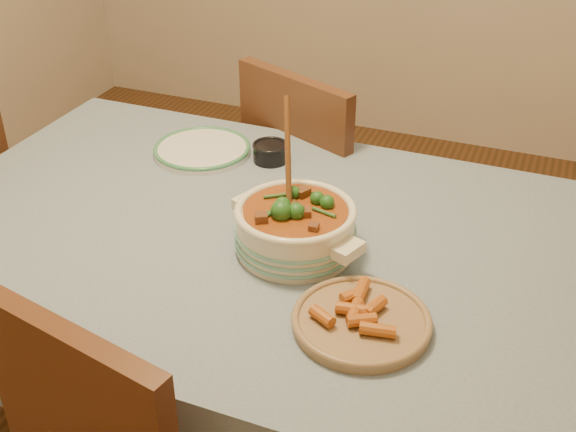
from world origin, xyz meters
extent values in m
cube|color=brown|center=(0.00, 0.00, 0.72)|extent=(1.60, 1.00, 0.05)
cube|color=#7F94A5|center=(0.00, 0.00, 0.75)|extent=(1.68, 1.08, 0.01)
cylinder|color=brown|center=(-0.73, 0.43, 0.35)|extent=(0.07, 0.07, 0.70)
cylinder|color=brown|center=(0.73, 0.43, 0.35)|extent=(0.07, 0.07, 0.70)
cylinder|color=#EDE6C6|center=(0.11, -0.04, 0.81)|extent=(0.34, 0.34, 0.10)
torus|color=#EDE6C6|center=(0.11, -0.04, 0.86)|extent=(0.27, 0.27, 0.02)
cube|color=#EDE6C6|center=(0.25, -0.09, 0.82)|extent=(0.06, 0.08, 0.03)
cube|color=#EDE6C6|center=(-0.03, 0.01, 0.82)|extent=(0.06, 0.08, 0.03)
cylinder|color=#984416|center=(0.11, -0.04, 0.85)|extent=(0.23, 0.23, 0.02)
cylinder|color=white|center=(-0.31, 0.31, 0.77)|extent=(0.36, 0.36, 0.02)
torus|color=#3D885B|center=(-0.31, 0.31, 0.77)|extent=(0.27, 0.27, 0.01)
cylinder|color=black|center=(-0.12, 0.34, 0.78)|extent=(0.11, 0.11, 0.05)
torus|color=black|center=(-0.12, 0.34, 0.80)|extent=(0.10, 0.10, 0.01)
cylinder|color=black|center=(-0.12, 0.34, 0.79)|extent=(0.08, 0.08, 0.01)
cylinder|color=#997554|center=(0.32, -0.24, 0.77)|extent=(0.30, 0.30, 0.02)
torus|color=#997554|center=(0.32, -0.24, 0.78)|extent=(0.27, 0.27, 0.02)
cube|color=#513018|center=(-0.05, 0.72, 0.47)|extent=(0.57, 0.57, 0.04)
cube|color=#513018|center=(-0.12, 0.54, 0.70)|extent=(0.42, 0.21, 0.47)
cylinder|color=#513018|center=(0.20, 0.82, 0.23)|extent=(0.04, 0.04, 0.47)
cylinder|color=#513018|center=(-0.14, 0.96, 0.23)|extent=(0.04, 0.04, 0.47)
cylinder|color=#513018|center=(0.05, 0.47, 0.23)|extent=(0.04, 0.04, 0.47)
cylinder|color=#513018|center=(-0.29, 0.62, 0.23)|extent=(0.04, 0.04, 0.47)
cube|color=#513018|center=(-0.07, -0.61, 0.69)|extent=(0.43, 0.13, 0.46)
cylinder|color=#513018|center=(-1.03, 0.26, 0.23)|extent=(0.04, 0.04, 0.46)
camera|label=1|loc=(0.59, -1.29, 1.68)|focal=45.00mm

